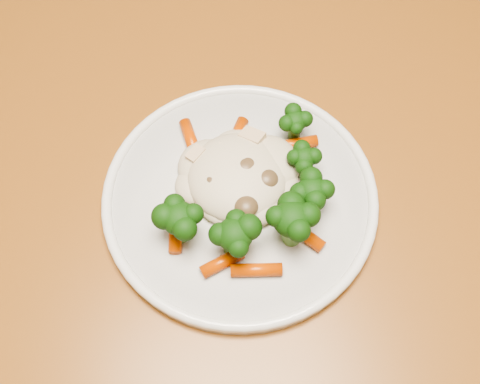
{
  "coord_description": "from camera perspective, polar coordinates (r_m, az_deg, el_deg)",
  "views": [
    {
      "loc": [
        -0.35,
        -0.29,
        1.27
      ],
      "look_at": [
        -0.3,
        -0.03,
        0.77
      ],
      "focal_mm": 45.0,
      "sensor_mm": 36.0,
      "label": 1
    }
  ],
  "objects": [
    {
      "name": "dining_table",
      "position": [
        0.7,
        4.16,
        -1.33
      ],
      "size": [
        1.26,
        0.96,
        0.75
      ],
      "rotation": [
        0.0,
        0.0,
        -0.18
      ],
      "color": "#935722",
      "rests_on": "ground"
    },
    {
      "name": "plate",
      "position": [
        0.58,
        0.0,
        -0.65
      ],
      "size": [
        0.26,
        0.26,
        0.01
      ],
      "primitive_type": "cylinder",
      "color": "silver",
      "rests_on": "dining_table"
    },
    {
      "name": "meal",
      "position": [
        0.55,
        0.85,
        0.1
      ],
      "size": [
        0.17,
        0.18,
        0.05
      ],
      "color": "beige",
      "rests_on": "plate"
    }
  ]
}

